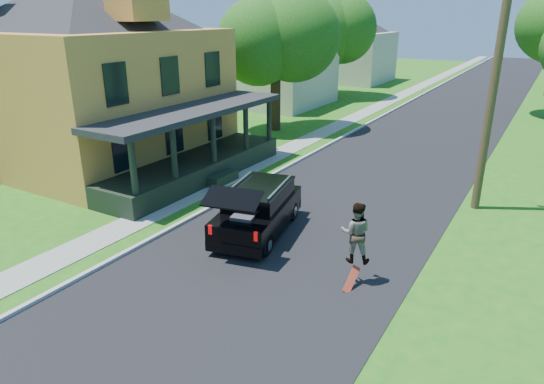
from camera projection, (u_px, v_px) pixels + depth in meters
The scene contains 14 objects.
ground at pixel (253, 276), 13.58m from camera, with size 140.00×140.00×0.00m, color #1E6514.
street at pixel (429, 133), 29.72m from camera, with size 8.00×120.00×0.02m, color black.
curb at pixel (366, 126), 31.65m from camera, with size 0.15×120.00×0.12m, color #AAAAA5.
sidewalk at pixel (344, 123), 32.39m from camera, with size 1.30×120.00×0.03m, color gray.
front_walk at pixel (152, 169), 22.95m from camera, with size 6.50×1.20×0.03m, color gray.
main_house at pixel (91, 58), 22.81m from camera, with size 15.56×15.56×10.10m.
neighbor_house_mid at pixel (272, 50), 37.93m from camera, with size 12.78×12.78×8.30m.
neighbor_house_far at pixel (350, 40), 50.84m from camera, with size 12.78×12.78×8.30m.
black_suv at pixel (258, 210), 16.00m from camera, with size 2.65×4.92×2.17m.
skateboarder at pixel (356, 232), 12.89m from camera, with size 0.99×0.88×1.70m.
skateboard at pixel (351, 280), 12.95m from camera, with size 0.22×0.72×0.60m.
tree_left_mid at pixel (275, 36), 28.65m from camera, with size 6.01×5.67×8.49m.
tree_left_far at pixel (333, 19), 40.22m from camera, with size 8.50×8.63×10.16m.
utility_pole_near at pixel (496, 70), 16.59m from camera, with size 1.84×0.41×9.88m.
Camera 1 is at (6.52, -9.97, 6.95)m, focal length 32.00 mm.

